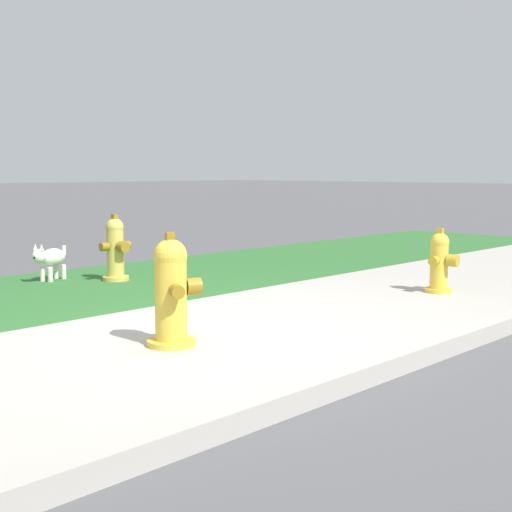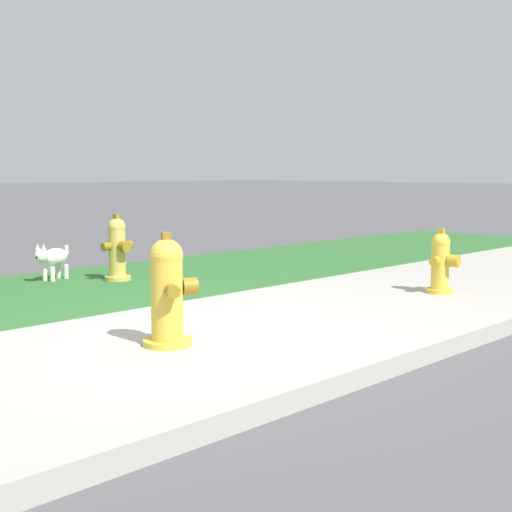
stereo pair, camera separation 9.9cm
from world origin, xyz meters
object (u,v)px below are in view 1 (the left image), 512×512
fire_hydrant_mid_block (172,292)px  fire_hydrant_at_driveway (440,263)px  small_white_dog (50,258)px  fire_hydrant_far_end (116,249)px

fire_hydrant_mid_block → fire_hydrant_at_driveway: bearing=110.4°
fire_hydrant_mid_block → small_white_dog: (0.94, 3.21, -0.13)m
small_white_dog → fire_hydrant_at_driveway: bearing=102.5°
fire_hydrant_mid_block → fire_hydrant_at_driveway: fire_hydrant_mid_block is taller
fire_hydrant_far_end → small_white_dog: fire_hydrant_far_end is taller
small_white_dog → fire_hydrant_far_end: bearing=114.6°
fire_hydrant_far_end → fire_hydrant_at_driveway: size_ratio=1.14×
fire_hydrant_mid_block → small_white_dog: 3.34m
fire_hydrant_far_end → small_white_dog: (-0.50, 0.50, -0.10)m
fire_hydrant_far_end → fire_hydrant_at_driveway: fire_hydrant_far_end is taller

